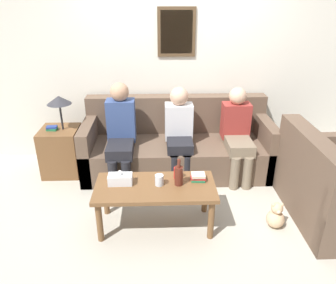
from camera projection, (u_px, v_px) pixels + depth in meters
name	position (u px, v px, depth m)	size (l,w,h in m)	color
ground_plane	(180.00, 189.00, 3.93)	(16.00, 16.00, 0.00)	#ADA899
wall_back	(176.00, 63.00, 4.31)	(9.00, 0.08, 2.60)	silver
couch_main	(177.00, 147.00, 4.30)	(2.38, 0.90, 0.92)	brown
couch_side	(333.00, 190.00, 3.35)	(0.90, 1.26, 0.92)	brown
coffee_table	(155.00, 191.00, 3.17)	(1.16, 0.54, 0.46)	brown
side_table_with_lamp	(61.00, 148.00, 4.17)	(0.46, 0.46, 1.03)	brown
wine_bottle	(179.00, 175.00, 3.13)	(0.08, 0.08, 0.27)	#562319
drinking_glass	(159.00, 180.00, 3.14)	(0.08, 0.08, 0.11)	silver
book_stack	(198.00, 177.00, 3.23)	(0.15, 0.13, 0.07)	#237547
soda_can	(177.00, 173.00, 3.25)	(0.07, 0.07, 0.12)	red
tissue_box	(120.00, 179.00, 3.16)	(0.23, 0.12, 0.15)	silver
person_left	(121.00, 130.00, 3.94)	(0.34, 0.65, 1.20)	black
person_middle	(179.00, 130.00, 4.01)	(0.34, 0.57, 1.13)	black
person_right	(237.00, 131.00, 4.03)	(0.34, 0.65, 1.11)	#756651
teddy_bear	(276.00, 216.00, 3.26)	(0.18, 0.18, 0.28)	tan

